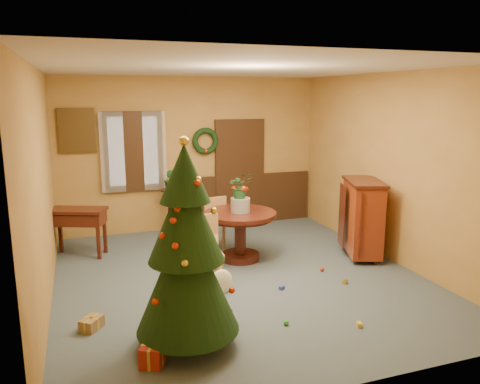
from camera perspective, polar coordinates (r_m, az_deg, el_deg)
name	(u,v)px	position (r m, az deg, el deg)	size (l,w,h in m)	color
room_envelope	(203,171)	(9.07, -4.50, 2.55)	(5.50, 5.50, 5.50)	#3A4C55
dining_table	(240,226)	(7.32, 0.03, -4.22)	(1.13, 1.13, 0.77)	black
urn	(240,205)	(7.24, 0.03, -1.61)	(0.30, 0.30, 0.22)	slate
centerpiece_plant	(240,185)	(7.17, 0.03, 0.80)	(0.36, 0.31, 0.40)	#1E4C23
chair_near	(205,247)	(6.48, -4.23, -6.72)	(0.43, 0.43, 0.94)	#A27C41
chair_far	(213,220)	(7.91, -3.33, -3.45)	(0.45, 0.45, 0.91)	#A27C41
guitar	(221,267)	(6.17, -2.31, -9.07)	(0.31, 0.15, 0.73)	white
plant_stand	(170,207)	(8.67, -8.47, -1.81)	(0.34, 0.34, 0.88)	black
stand_plant	(170,179)	(8.57, -8.57, 1.55)	(0.20, 0.16, 0.37)	#19471E
christmas_tree	(186,251)	(4.72, -6.55, -7.17)	(1.05, 1.05, 2.17)	#382111
writing_desk	(78,220)	(7.93, -19.16, -3.29)	(0.98, 0.73, 0.78)	black
sideboard	(363,216)	(7.69, 14.72, -2.87)	(0.82, 1.09, 1.25)	#531509
gift_a	(176,328)	(5.30, -7.86, -16.14)	(0.34, 0.26, 0.17)	brown
gift_b	(152,356)	(4.82, -10.67, -19.02)	(0.28, 0.28, 0.21)	maroon
gift_c	(92,323)	(5.64, -17.64, -15.03)	(0.29, 0.30, 0.14)	brown
gift_d	(216,316)	(5.56, -2.89, -14.90)	(0.39, 0.26, 0.13)	maroon
toy_a	(282,288)	(6.41, 5.11, -11.53)	(0.08, 0.05, 0.05)	#283DAF
toy_b	(286,323)	(5.51, 5.65, -15.57)	(0.06, 0.06, 0.06)	green
toy_c	(359,324)	(5.62, 14.32, -15.38)	(0.08, 0.05, 0.05)	gold
toy_d	(322,269)	(7.11, 9.97, -9.26)	(0.06, 0.06, 0.06)	red
toy_e	(345,282)	(6.72, 12.68, -10.67)	(0.08, 0.05, 0.05)	gold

